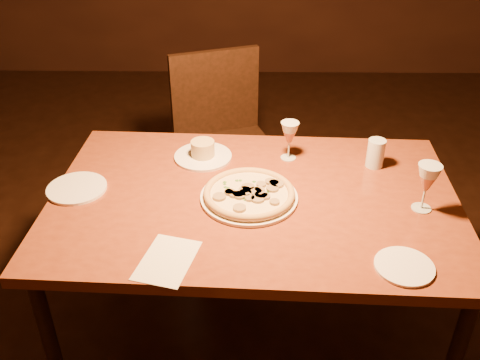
{
  "coord_description": "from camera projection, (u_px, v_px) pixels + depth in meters",
  "views": [
    {
      "loc": [
        -0.18,
        -1.36,
        1.87
      ],
      "look_at": [
        -0.2,
        0.29,
        0.82
      ],
      "focal_mm": 40.0,
      "sensor_mm": 36.0,
      "label": 1
    }
  ],
  "objects": [
    {
      "name": "water_tumbler",
      "position": [
        376.0,
        153.0,
        2.08
      ],
      "size": [
        0.07,
        0.07,
        0.11
      ],
      "primitive_type": "cylinder",
      "color": "silver",
      "rests_on": "dining_table"
    },
    {
      "name": "side_plate_near",
      "position": [
        404.0,
        266.0,
        1.61
      ],
      "size": [
        0.18,
        0.18,
        0.01
      ],
      "primitive_type": "cylinder",
      "color": "white",
      "rests_on": "dining_table"
    },
    {
      "name": "menu_card",
      "position": [
        167.0,
        260.0,
        1.63
      ],
      "size": [
        0.2,
        0.25,
        0.0
      ],
      "primitive_type": "cube",
      "rotation": [
        0.0,
        0.0,
        -0.26
      ],
      "color": "silver",
      "rests_on": "dining_table"
    },
    {
      "name": "side_plate_left",
      "position": [
        77.0,
        188.0,
        1.96
      ],
      "size": [
        0.22,
        0.22,
        0.01
      ],
      "primitive_type": "cylinder",
      "color": "white",
      "rests_on": "dining_table"
    },
    {
      "name": "pizza_plate",
      "position": [
        249.0,
        194.0,
        1.9
      ],
      "size": [
        0.35,
        0.35,
        0.04
      ],
      "color": "white",
      "rests_on": "dining_table"
    },
    {
      "name": "dining_table",
      "position": [
        254.0,
        212.0,
        1.97
      ],
      "size": [
        1.51,
        1.01,
        0.79
      ],
      "rotation": [
        0.0,
        0.0,
        -0.04
      ],
      "color": "brown",
      "rests_on": "floor"
    },
    {
      "name": "wine_glass_right",
      "position": [
        426.0,
        187.0,
        1.82
      ],
      "size": [
        0.08,
        0.08,
        0.18
      ],
      "primitive_type": null,
      "color": "#B4694B",
      "rests_on": "dining_table"
    },
    {
      "name": "wine_glass_far",
      "position": [
        289.0,
        141.0,
        2.12
      ],
      "size": [
        0.07,
        0.07,
        0.16
      ],
      "primitive_type": null,
      "color": "#B4694B",
      "rests_on": "dining_table"
    },
    {
      "name": "ramekin_saucer",
      "position": [
        203.0,
        152.0,
        2.15
      ],
      "size": [
        0.23,
        0.23,
        0.07
      ],
      "color": "white",
      "rests_on": "dining_table"
    },
    {
      "name": "chair_far",
      "position": [
        224.0,
        138.0,
        2.8
      ],
      "size": [
        0.61,
        0.61,
        0.98
      ],
      "rotation": [
        0.0,
        0.0,
        0.35
      ],
      "color": "black",
      "rests_on": "floor"
    }
  ]
}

